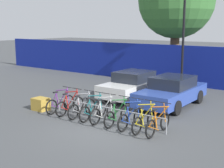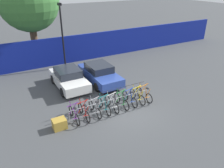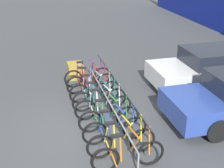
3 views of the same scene
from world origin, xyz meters
name	(u,v)px [view 2 (image 2 of 3)]	position (x,y,z in m)	size (l,w,h in m)	color
ground_plane	(126,110)	(0.00, 0.00, 0.00)	(120.00, 120.00, 0.00)	#424447
hoarding_wall	(71,49)	(0.00, 9.50, 1.25)	(36.00, 0.16, 2.50)	navy
bike_rack	(111,101)	(-0.66, 0.68, 0.50)	(5.33, 0.04, 0.57)	gray
bicycle_purple	(74,114)	(-3.05, 0.53, 0.38)	(0.68, 1.71, 1.05)	black
bicycle_red	(84,112)	(-2.47, 0.53, 0.38)	(0.68, 1.71, 1.05)	black
bicycle_silver	(95,108)	(-1.79, 0.53, 0.38)	(0.68, 1.71, 1.05)	black
bicycle_teal	(104,106)	(-1.19, 0.53, 0.38)	(0.68, 1.71, 1.05)	black
bicycle_white	(112,104)	(-0.66, 0.53, 0.38)	(0.68, 1.71, 1.05)	black
bicycle_green	(122,101)	(0.01, 0.53, 0.38)	(0.68, 1.71, 1.05)	black
bicycle_blue	(130,98)	(0.61, 0.53, 0.38)	(0.68, 1.71, 1.05)	black
bicycle_yellow	(137,96)	(1.19, 0.53, 0.38)	(0.68, 1.71, 1.05)	black
bicycle_orange	(144,94)	(1.73, 0.53, 0.38)	(0.68, 1.71, 1.05)	black
car_white	(69,78)	(-1.92, 4.65, 0.69)	(1.91, 4.08, 1.40)	silver
car_blue	(100,73)	(0.41, 4.36, 0.69)	(1.91, 4.40, 1.40)	#2D479E
lamp_post	(62,33)	(-0.94, 8.50, 3.05)	(0.24, 0.44, 5.41)	black
cargo_crate	(59,124)	(-3.98, 0.22, 0.28)	(0.70, 0.56, 0.55)	#B28C33
tree_behind_hoarding	(28,1)	(-2.76, 11.30, 5.37)	(5.16, 5.16, 7.98)	brown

